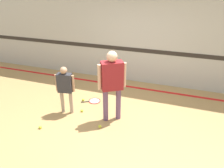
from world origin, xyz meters
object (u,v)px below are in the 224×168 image
object	(u,v)px
tennis_ball_by_spare_racket	(83,100)
person_student_left	(65,85)
tennis_ball_stray_left	(40,127)
tennis_ball_stray_right	(82,111)
person_instructor	(112,79)
tennis_ball_near_instructor	(100,126)
racket_spare_on_floor	(94,101)

from	to	relation	value
tennis_ball_by_spare_racket	person_student_left	bearing A→B (deg)	-100.01
tennis_ball_by_spare_racket	tennis_ball_stray_left	world-z (taller)	same
tennis_ball_stray_right	person_instructor	bearing A→B (deg)	-2.69
tennis_ball_near_instructor	tennis_ball_stray_left	bearing A→B (deg)	-159.20
racket_spare_on_floor	person_instructor	bearing A→B (deg)	108.56
tennis_ball_by_spare_racket	tennis_ball_stray_left	size ratio (longest dim) A/B	1.00
tennis_ball_by_spare_racket	tennis_ball_stray_left	xyz separation A→B (m)	(-0.34, -1.40, 0.00)
tennis_ball_stray_left	tennis_ball_stray_right	size ratio (longest dim) A/B	1.00
person_student_left	tennis_ball_near_instructor	bearing A→B (deg)	-30.01
person_instructor	racket_spare_on_floor	xyz separation A→B (m)	(-0.72, 0.61, -0.99)
tennis_ball_stray_left	tennis_ball_near_instructor	bearing A→B (deg)	20.80
racket_spare_on_floor	tennis_ball_by_spare_racket	size ratio (longest dim) A/B	7.92
person_student_left	tennis_ball_stray_right	size ratio (longest dim) A/B	17.83
tennis_ball_stray_right	tennis_ball_stray_left	bearing A→B (deg)	-121.52
person_instructor	tennis_ball_stray_right	size ratio (longest dim) A/B	24.59
person_instructor	racket_spare_on_floor	size ratio (longest dim) A/B	3.10
tennis_ball_near_instructor	tennis_ball_by_spare_racket	size ratio (longest dim) A/B	1.00
person_instructor	person_student_left	world-z (taller)	person_instructor
tennis_ball_near_instructor	tennis_ball_stray_left	xyz separation A→B (m)	(-1.21, -0.46, 0.00)
racket_spare_on_floor	tennis_ball_stray_left	size ratio (longest dim) A/B	7.92
tennis_ball_near_instructor	tennis_ball_by_spare_racket	xyz separation A→B (m)	(-0.86, 0.94, 0.00)
person_student_left	tennis_ball_stray_right	distance (m)	0.78
tennis_ball_by_spare_racket	tennis_ball_stray_left	bearing A→B (deg)	-103.81
person_instructor	tennis_ball_near_instructor	bearing A→B (deg)	-141.37
person_instructor	tennis_ball_stray_right	distance (m)	1.25
person_instructor	racket_spare_on_floor	bearing A→B (deg)	107.48
racket_spare_on_floor	tennis_ball_near_instructor	world-z (taller)	tennis_ball_near_instructor
person_instructor	tennis_ball_near_instructor	size ratio (longest dim) A/B	24.59
tennis_ball_by_spare_racket	tennis_ball_near_instructor	bearing A→B (deg)	-47.42
tennis_ball_stray_right	tennis_ball_by_spare_racket	bearing A→B (deg)	112.85
person_student_left	tennis_ball_stray_left	bearing A→B (deg)	-118.92
tennis_ball_near_instructor	tennis_ball_stray_right	distance (m)	0.79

